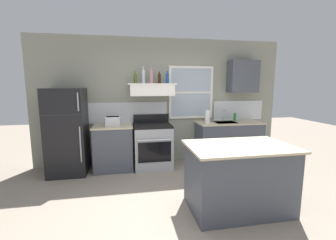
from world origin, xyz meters
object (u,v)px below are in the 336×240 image
(paper_towel_roll, at_px, (208,116))
(kitchen_island, at_px, (238,177))
(stove_range, at_px, (153,146))
(bottle_clear_tall, at_px, (143,76))
(refrigerator, at_px, (67,132))
(dish_soap_bottle, at_px, (235,117))
(bottle_brown_stout, at_px, (159,79))
(bottle_rose_pink, at_px, (151,77))
(bottle_olive_oil_square, at_px, (135,78))
(bottle_blue_liqueur, at_px, (167,78))
(toaster, at_px, (113,121))

(paper_towel_roll, relative_size, kitchen_island, 0.19)
(stove_range, bearing_deg, bottle_clear_tall, 141.04)
(refrigerator, xyz_separation_m, dish_soap_bottle, (3.53, 0.16, 0.17))
(refrigerator, height_order, bottle_brown_stout, bottle_brown_stout)
(stove_range, xyz_separation_m, bottle_rose_pink, (-0.01, 0.08, 1.41))
(stove_range, distance_m, kitchen_island, 2.07)
(bottle_olive_oil_square, bearing_deg, bottle_clear_tall, 0.25)
(bottle_blue_liqueur, bearing_deg, bottle_rose_pink, -176.20)
(refrigerator, xyz_separation_m, bottle_brown_stout, (1.82, 0.18, 1.02))
(dish_soap_bottle, bearing_deg, stove_range, -175.82)
(kitchen_island, bearing_deg, bottle_brown_stout, 111.98)
(refrigerator, distance_m, bottle_blue_liqueur, 2.23)
(stove_range, bearing_deg, toaster, -178.02)
(dish_soap_bottle, bearing_deg, bottle_olive_oil_square, -179.83)
(bottle_olive_oil_square, relative_size, paper_towel_roll, 0.90)
(bottle_blue_liqueur, bearing_deg, paper_towel_roll, -4.33)
(refrigerator, height_order, bottle_blue_liqueur, bottle_blue_liqueur)
(bottle_olive_oil_square, height_order, bottle_rose_pink, bottle_rose_pink)
(bottle_blue_liqueur, xyz_separation_m, dish_soap_bottle, (1.55, 0.03, -0.85))
(bottle_blue_liqueur, xyz_separation_m, kitchen_island, (0.64, -1.93, -1.39))
(bottle_olive_oil_square, distance_m, bottle_blue_liqueur, 0.65)
(bottle_blue_liqueur, distance_m, dish_soap_bottle, 1.77)
(toaster, relative_size, bottle_olive_oil_square, 1.22)
(stove_range, distance_m, bottle_blue_liqueur, 1.43)
(toaster, distance_m, dish_soap_bottle, 2.68)
(bottle_olive_oil_square, bearing_deg, stove_range, -21.71)
(bottle_clear_tall, distance_m, dish_soap_bottle, 2.23)
(dish_soap_bottle, xyz_separation_m, kitchen_island, (-0.91, -1.97, -0.54))
(paper_towel_roll, bearing_deg, bottle_rose_pink, 177.91)
(bottle_clear_tall, bearing_deg, dish_soap_bottle, 0.17)
(bottle_rose_pink, bearing_deg, paper_towel_roll, -2.09)
(toaster, relative_size, bottle_clear_tall, 0.88)
(refrigerator, xyz_separation_m, toaster, (0.86, -0.00, 0.18))
(bottle_blue_liqueur, height_order, paper_towel_roll, bottle_blue_liqueur)
(refrigerator, height_order, kitchen_island, refrigerator)
(toaster, xyz_separation_m, dish_soap_bottle, (2.67, 0.16, -0.01))
(bottle_olive_oil_square, height_order, bottle_brown_stout, bottle_olive_oil_square)
(bottle_rose_pink, bearing_deg, bottle_olive_oil_square, 171.26)
(bottle_rose_pink, relative_size, paper_towel_roll, 1.16)
(bottle_blue_liqueur, bearing_deg, kitchen_island, -71.61)
(stove_range, height_order, bottle_blue_liqueur, bottle_blue_liqueur)
(kitchen_island, bearing_deg, toaster, 134.32)
(bottle_brown_stout, height_order, paper_towel_roll, bottle_brown_stout)
(bottle_olive_oil_square, xyz_separation_m, dish_soap_bottle, (2.21, 0.01, -0.85))
(stove_range, relative_size, bottle_blue_liqueur, 4.34)
(refrigerator, relative_size, kitchen_island, 1.18)
(paper_towel_roll, bearing_deg, toaster, -178.14)
(stove_range, height_order, dish_soap_bottle, same)
(bottle_blue_liqueur, bearing_deg, bottle_brown_stout, 162.33)
(stove_range, xyz_separation_m, bottle_brown_stout, (0.17, 0.15, 1.38))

